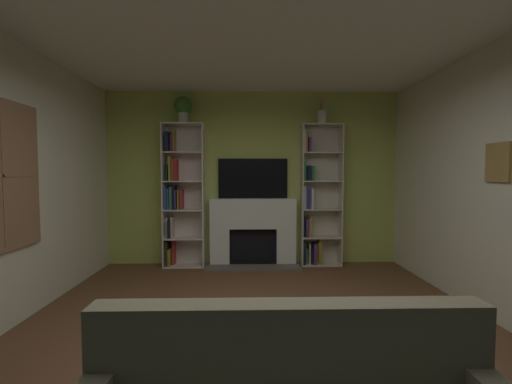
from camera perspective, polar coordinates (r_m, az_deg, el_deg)
ground_plane at (r=3.03m, az=0.71°, el=-25.87°), size 7.03×7.03×0.00m
wall_back_accent at (r=5.61m, az=-0.53°, el=2.26°), size 4.79×0.06×2.77m
fireplace at (r=5.55m, az=-0.50°, el=-6.34°), size 1.47×0.50×1.06m
tv at (r=5.55m, az=-0.51°, el=2.25°), size 1.11×0.06×0.64m
bookshelf_left at (r=5.58m, az=-12.54°, el=-0.63°), size 0.64×0.32×2.24m
bookshelf_right at (r=5.61m, az=9.84°, el=-1.44°), size 0.64×0.29×2.24m
potted_plant at (r=5.61m, az=-11.96°, el=13.51°), size 0.28×0.28×0.42m
vase_with_flowers at (r=5.63m, az=10.86°, el=12.13°), size 0.15×0.15×0.39m
coffee_table at (r=2.45m, az=3.71°, el=-22.99°), size 0.86×0.53×0.46m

